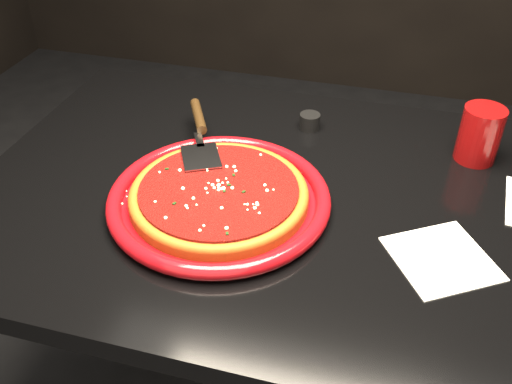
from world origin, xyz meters
TOP-DOWN VIEW (x-y plane):
  - table at (0.00, 0.00)m, footprint 1.20×0.80m
  - plate at (-0.12, -0.07)m, footprint 0.52×0.52m
  - pizza_crust at (-0.12, -0.07)m, footprint 0.42×0.42m
  - pizza_crust_rim at (-0.12, -0.07)m, footprint 0.42×0.42m
  - pizza_sauce at (-0.12, -0.07)m, footprint 0.37×0.37m
  - parmesan_dusting at (-0.12, -0.07)m, footprint 0.27×0.27m
  - basil_flecks at (-0.12, -0.07)m, footprint 0.25×0.25m
  - pizza_server at (-0.21, 0.08)m, footprint 0.21×0.30m
  - cup at (0.33, 0.21)m, footprint 0.08×0.08m
  - napkin_a at (0.27, -0.11)m, footprint 0.20×0.20m
  - ramekin at (-0.02, 0.24)m, footprint 0.06×0.06m

SIDE VIEW (x-z plane):
  - table at x=0.00m, z-range 0.00..0.75m
  - napkin_a at x=0.27m, z-range 0.75..0.75m
  - plate at x=-0.12m, z-range 0.75..0.78m
  - ramekin at x=-0.02m, z-range 0.75..0.78m
  - pizza_crust at x=-0.12m, z-range 0.76..0.78m
  - pizza_crust_rim at x=-0.12m, z-range 0.77..0.79m
  - pizza_sauce at x=-0.12m, z-range 0.78..0.79m
  - basil_flecks at x=-0.12m, z-range 0.79..0.79m
  - parmesan_dusting at x=-0.12m, z-range 0.79..0.79m
  - pizza_server at x=-0.21m, z-range 0.79..0.81m
  - cup at x=0.33m, z-range 0.75..0.86m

